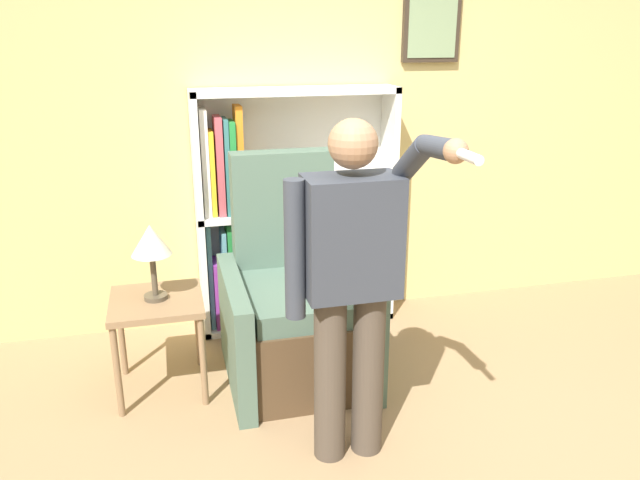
{
  "coord_description": "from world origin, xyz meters",
  "views": [
    {
      "loc": [
        -1.08,
        -2.07,
        1.96
      ],
      "look_at": [
        -0.36,
        0.75,
        0.97
      ],
      "focal_mm": 35.0,
      "sensor_mm": 36.0,
      "label": 1
    }
  ],
  "objects_px": {
    "person_standing": "(351,277)",
    "side_table": "(157,313)",
    "bookcase": "(272,217)",
    "table_lamp": "(151,244)",
    "armchair": "(294,311)"
  },
  "relations": [
    {
      "from": "bookcase",
      "to": "armchair",
      "type": "xyz_separation_m",
      "value": [
        0.0,
        -0.67,
        -0.38
      ]
    },
    {
      "from": "person_standing",
      "to": "side_table",
      "type": "xyz_separation_m",
      "value": [
        -0.86,
        0.81,
        -0.45
      ]
    },
    {
      "from": "bookcase",
      "to": "side_table",
      "type": "bearing_deg",
      "value": -138.2
    },
    {
      "from": "bookcase",
      "to": "table_lamp",
      "type": "bearing_deg",
      "value": -138.2
    },
    {
      "from": "person_standing",
      "to": "side_table",
      "type": "bearing_deg",
      "value": 136.77
    },
    {
      "from": "armchair",
      "to": "person_standing",
      "type": "bearing_deg",
      "value": -83.63
    },
    {
      "from": "side_table",
      "to": "bookcase",
      "type": "bearing_deg",
      "value": 41.8
    },
    {
      "from": "armchair",
      "to": "side_table",
      "type": "relative_size",
      "value": 2.29
    },
    {
      "from": "armchair",
      "to": "table_lamp",
      "type": "relative_size",
      "value": 3.02
    },
    {
      "from": "bookcase",
      "to": "person_standing",
      "type": "height_order",
      "value": "person_standing"
    },
    {
      "from": "armchair",
      "to": "side_table",
      "type": "bearing_deg",
      "value": -178.91
    },
    {
      "from": "bookcase",
      "to": "table_lamp",
      "type": "xyz_separation_m",
      "value": [
        -0.77,
        -0.69,
        0.11
      ]
    },
    {
      "from": "bookcase",
      "to": "person_standing",
      "type": "xyz_separation_m",
      "value": [
        0.09,
        -1.5,
        0.15
      ]
    },
    {
      "from": "person_standing",
      "to": "side_table",
      "type": "relative_size",
      "value": 2.89
    },
    {
      "from": "person_standing",
      "to": "table_lamp",
      "type": "relative_size",
      "value": 3.81
    }
  ]
}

